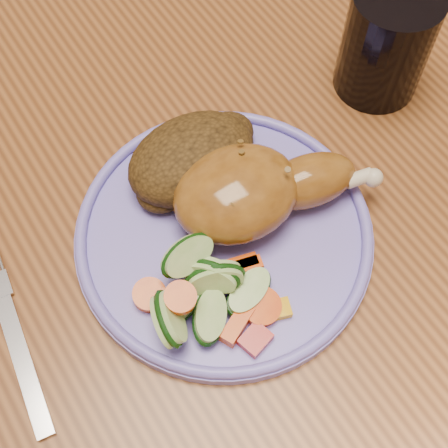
% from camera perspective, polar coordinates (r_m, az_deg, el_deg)
% --- Properties ---
extents(ground, '(4.00, 4.00, 0.00)m').
position_cam_1_polar(ground, '(1.30, -2.44, -11.67)').
color(ground, '#58321E').
rests_on(ground, ground).
extents(dining_table, '(0.90, 1.40, 0.75)m').
position_cam_1_polar(dining_table, '(0.68, -4.55, 4.17)').
color(dining_table, brown).
rests_on(dining_table, ground).
extents(plate, '(0.26, 0.26, 0.01)m').
position_cam_1_polar(plate, '(0.55, 0.00, -1.03)').
color(plate, '#7669D9').
rests_on(plate, dining_table).
extents(plate_rim, '(0.26, 0.26, 0.01)m').
position_cam_1_polar(plate_rim, '(0.54, 0.00, -0.50)').
color(plate_rim, '#7669D9').
rests_on(plate_rim, plate).
extents(chicken_leg, '(0.18, 0.11, 0.06)m').
position_cam_1_polar(chicken_leg, '(0.53, 2.82, 3.10)').
color(chicken_leg, brown).
rests_on(chicken_leg, plate).
extents(rice_pilaf, '(0.13, 0.09, 0.05)m').
position_cam_1_polar(rice_pilaf, '(0.56, -2.78, 6.07)').
color(rice_pilaf, '#442D11').
rests_on(rice_pilaf, plate).
extents(vegetable_pile, '(0.12, 0.12, 0.06)m').
position_cam_1_polar(vegetable_pile, '(0.50, -1.58, -6.30)').
color(vegetable_pile, '#A50A05').
rests_on(vegetable_pile, plate).
extents(fork, '(0.04, 0.17, 0.00)m').
position_cam_1_polar(fork, '(0.54, -18.71, -9.31)').
color(fork, silver).
rests_on(fork, dining_table).
extents(drinking_glass, '(0.08, 0.08, 0.11)m').
position_cam_1_polar(drinking_glass, '(0.63, 14.61, 15.71)').
color(drinking_glass, black).
rests_on(drinking_glass, dining_table).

